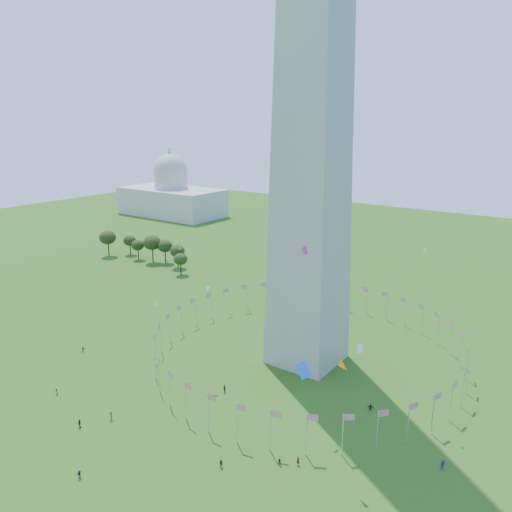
# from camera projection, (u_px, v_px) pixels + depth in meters

# --- Properties ---
(ground) EXTENTS (600.00, 600.00, 0.00)m
(ground) POSITION_uv_depth(u_px,v_px,m) (174.00, 458.00, 95.45)
(ground) COLOR #265112
(ground) RESTS_ON ground
(washington_monument) EXTENTS (16.80, 16.80, 169.00)m
(washington_monument) POSITION_uv_depth(u_px,v_px,m) (316.00, 18.00, 112.22)
(washington_monument) COLOR #B5B1A1
(washington_monument) RESTS_ON ground
(flag_ring) EXTENTS (80.24, 80.24, 9.00)m
(flag_ring) POSITION_uv_depth(u_px,v_px,m) (307.00, 344.00, 133.41)
(flag_ring) COLOR silver
(flag_ring) RESTS_ON ground
(capitol_building) EXTENTS (70.00, 35.00, 46.00)m
(capitol_building) POSITION_uv_depth(u_px,v_px,m) (171.00, 181.00, 331.61)
(capitol_building) COLOR beige
(capitol_building) RESTS_ON ground
(crowd) EXTENTS (101.90, 75.42, 1.93)m
(crowd) POSITION_uv_depth(u_px,v_px,m) (214.00, 457.00, 94.27)
(crowd) COLOR #1F2A49
(crowd) RESTS_ON ground
(kites_aloft) EXTENTS (105.54, 69.93, 33.09)m
(kites_aloft) POSITION_uv_depth(u_px,v_px,m) (284.00, 335.00, 100.05)
(kites_aloft) COLOR orange
(kites_aloft) RESTS_ON ground
(tree_line_west) EXTENTS (55.13, 15.02, 12.33)m
(tree_line_west) POSITION_uv_depth(u_px,v_px,m) (146.00, 250.00, 225.64)
(tree_line_west) COLOR #304517
(tree_line_west) RESTS_ON ground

